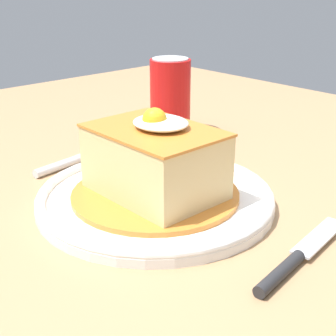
{
  "coord_description": "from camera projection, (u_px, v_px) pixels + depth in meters",
  "views": [
    {
      "loc": [
        0.41,
        -0.49,
        1.0
      ],
      "look_at": [
        0.01,
        -0.13,
        0.78
      ],
      "focal_mm": 53.09,
      "sensor_mm": 36.0,
      "label": 1
    }
  ],
  "objects": [
    {
      "name": "fork",
      "position": [
        70.0,
        162.0,
        0.69
      ],
      "size": [
        0.03,
        0.14,
        0.01
      ],
      "color": "silver",
      "rests_on": "dining_table"
    },
    {
      "name": "main_plate",
      "position": [
        155.0,
        197.0,
        0.58
      ],
      "size": [
        0.27,
        0.27,
        0.02
      ],
      "color": "white",
      "rests_on": "dining_table"
    },
    {
      "name": "knife",
      "position": [
        292.0,
        262.0,
        0.45
      ],
      "size": [
        0.04,
        0.17,
        0.01
      ],
      "color": "#262628",
      "rests_on": "dining_table"
    },
    {
      "name": "soda_can",
      "position": [
        170.0,
        97.0,
        0.81
      ],
      "size": [
        0.07,
        0.07,
        0.12
      ],
      "color": "red",
      "rests_on": "dining_table"
    },
    {
      "name": "sandwich_meal",
      "position": [
        155.0,
        164.0,
        0.56
      ],
      "size": [
        0.19,
        0.19,
        0.11
      ],
      "color": "orange",
      "rests_on": "main_plate"
    },
    {
      "name": "dining_table",
      "position": [
        227.0,
        231.0,
        0.71
      ],
      "size": [
        1.35,
        1.0,
        0.74
      ],
      "color": "#A87F56",
      "rests_on": "ground_plane"
    }
  ]
}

